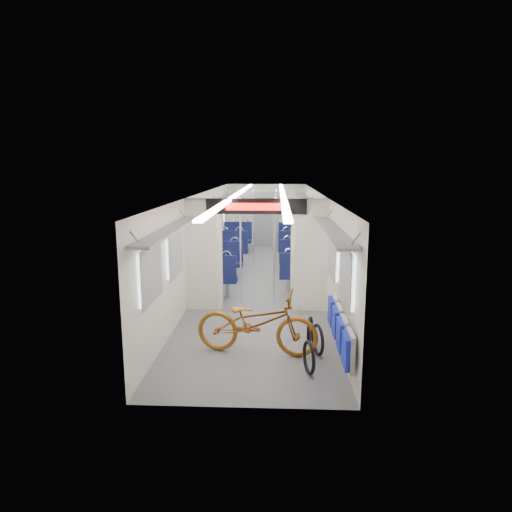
# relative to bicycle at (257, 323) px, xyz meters

# --- Properties ---
(carriage) EXTENTS (12.00, 12.02, 2.31)m
(carriage) POSITION_rel_bicycle_xyz_m (-0.11, 4.05, 0.99)
(carriage) COLOR #515456
(carriage) RESTS_ON ground
(bicycle) EXTENTS (2.03, 0.99, 1.02)m
(bicycle) POSITION_rel_bicycle_xyz_m (0.00, 0.00, 0.00)
(bicycle) COLOR #8E4E14
(bicycle) RESTS_ON ground
(flip_bench) EXTENTS (0.12, 2.09, 0.50)m
(flip_bench) POSITION_rel_bicycle_xyz_m (1.25, -0.40, 0.07)
(flip_bench) COLOR gray
(flip_bench) RESTS_ON carriage
(bike_hoop_a) EXTENTS (0.17, 0.49, 0.49)m
(bike_hoop_a) POSITION_rel_bicycle_xyz_m (0.78, -0.70, -0.29)
(bike_hoop_a) COLOR black
(bike_hoop_a) RESTS_ON ground
(bike_hoop_b) EXTENTS (0.17, 0.51, 0.51)m
(bike_hoop_b) POSITION_rel_bicycle_xyz_m (0.96, -0.03, -0.28)
(bike_hoop_b) COLOR black
(bike_hoop_b) RESTS_ON ground
(bike_hoop_c) EXTENTS (0.15, 0.44, 0.44)m
(bike_hoop_c) POSITION_rel_bicycle_xyz_m (0.88, 0.53, -0.31)
(bike_hoop_c) COLOR black
(bike_hoop_c) RESTS_ON ground
(seat_bay_near_left) EXTENTS (0.91, 2.09, 1.10)m
(seat_bay_near_left) POSITION_rel_bicycle_xyz_m (-1.04, 4.03, 0.03)
(seat_bay_near_left) COLOR #0D133C
(seat_bay_near_left) RESTS_ON ground
(seat_bay_near_right) EXTENTS (0.90, 2.04, 1.09)m
(seat_bay_near_right) POSITION_rel_bicycle_xyz_m (0.83, 4.47, 0.03)
(seat_bay_near_right) COLOR #0D133C
(seat_bay_near_right) RESTS_ON ground
(seat_bay_far_left) EXTENTS (0.96, 2.33, 1.18)m
(seat_bay_far_left) POSITION_rel_bicycle_xyz_m (-1.04, 7.75, 0.07)
(seat_bay_far_left) COLOR #0D133C
(seat_bay_far_left) RESTS_ON ground
(seat_bay_far_right) EXTENTS (0.94, 2.21, 1.14)m
(seat_bay_far_right) POSITION_rel_bicycle_xyz_m (0.83, 7.97, 0.05)
(seat_bay_far_right) COLOR #0D133C
(seat_bay_far_right) RESTS_ON ground
(stanchion_near_left) EXTENTS (0.04, 0.04, 2.30)m
(stanchion_near_left) POSITION_rel_bicycle_xyz_m (-0.46, 2.68, 0.64)
(stanchion_near_left) COLOR silver
(stanchion_near_left) RESTS_ON ground
(stanchion_near_right) EXTENTS (0.04, 0.04, 2.30)m
(stanchion_near_right) POSITION_rel_bicycle_xyz_m (0.26, 2.64, 0.64)
(stanchion_near_right) COLOR silver
(stanchion_near_right) RESTS_ON ground
(stanchion_far_left) EXTENTS (0.04, 0.04, 2.30)m
(stanchion_far_left) POSITION_rel_bicycle_xyz_m (-0.36, 6.09, 0.64)
(stanchion_far_left) COLOR silver
(stanchion_far_left) RESTS_ON ground
(stanchion_far_right) EXTENTS (0.04, 0.04, 2.30)m
(stanchion_far_right) POSITION_rel_bicycle_xyz_m (0.27, 6.29, 0.64)
(stanchion_far_right) COLOR silver
(stanchion_far_right) RESTS_ON ground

